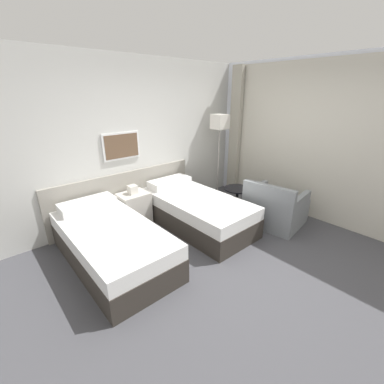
{
  "coord_description": "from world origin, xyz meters",
  "views": [
    {
      "loc": [
        -2.34,
        -1.83,
        2.14
      ],
      "look_at": [
        0.15,
        1.0,
        0.67
      ],
      "focal_mm": 24.0,
      "sensor_mm": 36.0,
      "label": 1
    }
  ],
  "objects_px": {
    "bed_near_door": "(112,243)",
    "bed_near_window": "(196,210)",
    "armchair": "(275,209)",
    "side_table": "(237,196)",
    "floor_lamp": "(220,127)",
    "nightstand": "(134,208)"
  },
  "relations": [
    {
      "from": "bed_near_window",
      "to": "armchair",
      "type": "xyz_separation_m",
      "value": [
        1.05,
        -0.85,
        -0.0
      ]
    },
    {
      "from": "armchair",
      "to": "nightstand",
      "type": "bearing_deg",
      "value": 41.09
    },
    {
      "from": "nightstand",
      "to": "side_table",
      "type": "bearing_deg",
      "value": -28.7
    },
    {
      "from": "bed_near_window",
      "to": "nightstand",
      "type": "distance_m",
      "value": 1.06
    },
    {
      "from": "floor_lamp",
      "to": "bed_near_window",
      "type": "bearing_deg",
      "value": -152.96
    },
    {
      "from": "bed_near_door",
      "to": "side_table",
      "type": "relative_size",
      "value": 3.95
    },
    {
      "from": "bed_near_door",
      "to": "armchair",
      "type": "xyz_separation_m",
      "value": [
        2.57,
        -0.85,
        -0.0
      ]
    },
    {
      "from": "floor_lamp",
      "to": "armchair",
      "type": "relative_size",
      "value": 1.81
    },
    {
      "from": "bed_near_door",
      "to": "nightstand",
      "type": "relative_size",
      "value": 2.83
    },
    {
      "from": "floor_lamp",
      "to": "side_table",
      "type": "relative_size",
      "value": 3.49
    },
    {
      "from": "floor_lamp",
      "to": "side_table",
      "type": "height_order",
      "value": "floor_lamp"
    },
    {
      "from": "nightstand",
      "to": "side_table",
      "type": "distance_m",
      "value": 1.87
    },
    {
      "from": "bed_near_window",
      "to": "side_table",
      "type": "relative_size",
      "value": 3.95
    },
    {
      "from": "floor_lamp",
      "to": "bed_near_door",
      "type": "bearing_deg",
      "value": -167.68
    },
    {
      "from": "nightstand",
      "to": "bed_near_window",
      "type": "bearing_deg",
      "value": -44.22
    },
    {
      "from": "bed_near_door",
      "to": "bed_near_window",
      "type": "relative_size",
      "value": 1.0
    },
    {
      "from": "bed_near_door",
      "to": "bed_near_window",
      "type": "bearing_deg",
      "value": 0.0
    },
    {
      "from": "bed_near_door",
      "to": "nightstand",
      "type": "xyz_separation_m",
      "value": [
        0.76,
        0.74,
        0.02
      ]
    },
    {
      "from": "bed_near_window",
      "to": "side_table",
      "type": "distance_m",
      "value": 0.9
    },
    {
      "from": "bed_near_door",
      "to": "armchair",
      "type": "bearing_deg",
      "value": -18.27
    },
    {
      "from": "bed_near_door",
      "to": "nightstand",
      "type": "distance_m",
      "value": 1.06
    },
    {
      "from": "floor_lamp",
      "to": "armchair",
      "type": "height_order",
      "value": "floor_lamp"
    }
  ]
}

